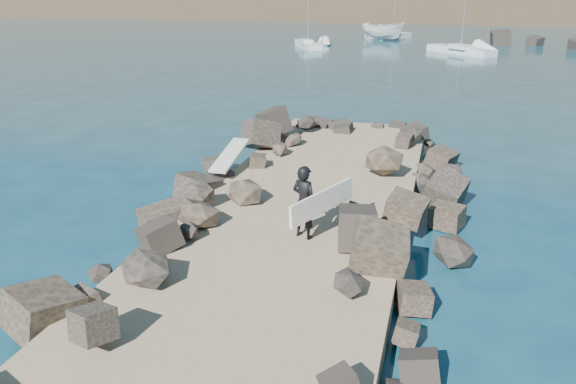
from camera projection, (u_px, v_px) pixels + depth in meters
name	position (u px, v px, depth m)	size (l,w,h in m)	color
ground	(297.00, 230.00, 15.78)	(800.00, 800.00, 0.00)	#0F384C
jetty	(277.00, 251.00, 13.87)	(6.00, 26.00, 0.60)	#8C7759
riprap_left	(179.00, 223.00, 14.98)	(2.60, 22.00, 1.00)	black
riprap_right	(398.00, 249.00, 13.53)	(2.60, 22.00, 1.00)	#272321
surfboard_resting	(230.00, 158.00, 18.74)	(0.59, 2.36, 0.08)	silver
boat_imported	(383.00, 31.00, 69.41)	(2.18, 5.79, 2.24)	white
surfer_with_board	(307.00, 202.00, 13.61)	(1.41, 2.06, 1.85)	black
sailboat_a	(308.00, 45.00, 61.49)	(4.42, 6.76, 8.25)	silver
sailboat_b	(393.00, 36.00, 72.05)	(4.43, 5.97, 7.56)	silver
sailboat_c	(460.00, 50.00, 56.15)	(6.80, 7.13, 9.64)	silver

